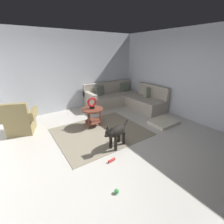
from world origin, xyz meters
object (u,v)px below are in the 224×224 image
Objects in this scene: sectional_couch at (124,99)px; dog_toy_ball at (117,191)px; dog at (116,132)px; dog_toy_rope at (112,160)px; side_table at (92,113)px; torus_sculpture at (92,103)px; dog_bed_mat at (164,122)px; armchair at (20,122)px.

sectional_couch reaches higher than dog_toy_ball.
dog_toy_rope is at bearing 115.74° from dog.
torus_sculpture is at bearing -90.00° from side_table.
dog is at bearing 44.06° from dog_toy_rope.
torus_sculpture is 1.30m from dog.
dog_bed_mat is at bearing 13.34° from dog_toy_rope.
armchair is at bearing 153.54° from dog_bed_mat.
torus_sculpture reaches higher than side_table.
armchair is at bearing 157.89° from torus_sculpture.
armchair is 2.94× the size of torus_sculpture.
dog_toy_ball is at bearing -109.01° from torus_sculpture.
side_table is (-1.84, -0.86, 0.12)m from sectional_couch.
side_table is at bearing 149.64° from dog_bed_mat.
dog_toy_ball is at bearing -118.18° from dog_toy_rope.
dog_toy_ball is (-0.71, -1.01, -0.34)m from dog.
dog_bed_mat is 2.87m from dog_toy_ball.
sectional_couch is at bearing 22.39° from armchair.
torus_sculpture is (0.00, -0.00, 0.29)m from side_table.
dog is at bearing -174.44° from dog_bed_mat.
dog is at bearing -92.97° from torus_sculpture.
sectional_couch reaches higher than torus_sculpture.
side_table is (1.76, -0.72, 0.09)m from armchair.
dog_bed_mat reaches higher than dog_toy_ball.
torus_sculpture is 0.41× the size of dog_bed_mat.
dog_toy_rope is (-0.36, -0.35, -0.35)m from dog.
dog_bed_mat reaches higher than dog_toy_rope.
dog_toy_rope is (1.33, -2.32, -0.30)m from armchair.
sectional_couch is 4.09m from dog_toy_ball.
armchair is at bearing -177.63° from sectional_couch.
dog_bed_mat is 4.97× the size of dog_toy_rope.
sectional_couch is 3.36m from dog_toy_rope.
dog_toy_rope is at bearing -104.92° from torus_sculpture.
dog_toy_rope is at bearing -132.56° from sectional_couch.
dog_toy_rope is (-0.43, -1.61, -0.69)m from torus_sculpture.
sectional_couch is at bearing 47.44° from dog_toy_rope.
sectional_couch is 1.95m from dog_bed_mat.
dog_toy_ball is 0.45× the size of dog_toy_rope.
side_table is 2.42m from dog_toy_ball.
armchair is at bearing 108.27° from dog_toy_ball.
dog_toy_rope is at bearing -166.66° from dog_bed_mat.
dog_bed_mat is (1.83, -1.07, -0.37)m from side_table.
torus_sculpture is 2.22m from dog_bed_mat.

